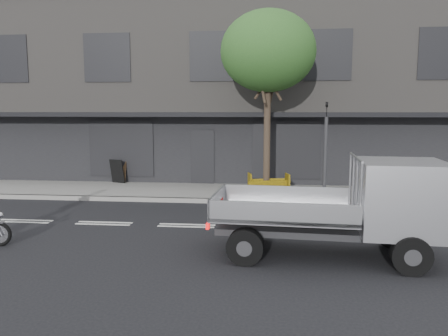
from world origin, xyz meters
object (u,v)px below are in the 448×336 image
street_tree (268,52)px  traffic_light_pole (325,156)px  flatbed_ute (379,201)px  construction_barrier (268,185)px  sandwich_board (117,171)px

street_tree → traffic_light_pole: (2.00, -0.85, -3.63)m
street_tree → traffic_light_pole: bearing=-23.0°
flatbed_ute → construction_barrier: bearing=115.1°
traffic_light_pole → flatbed_ute: 5.65m
traffic_light_pole → flatbed_ute: size_ratio=0.70×
traffic_light_pole → construction_barrier: (-1.92, 0.44, -1.09)m
construction_barrier → sandwich_board: size_ratio=1.46×
construction_barrier → sandwich_board: sandwich_board is taller
traffic_light_pole → construction_barrier: size_ratio=2.38×
flatbed_ute → construction_barrier: size_ratio=3.39×
construction_barrier → sandwich_board: (-6.39, 2.18, 0.09)m
construction_barrier → traffic_light_pole: bearing=-13.0°
street_tree → construction_barrier: (0.08, -0.41, -4.72)m
street_tree → sandwich_board: size_ratio=6.67×
sandwich_board → flatbed_ute: bearing=-24.5°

